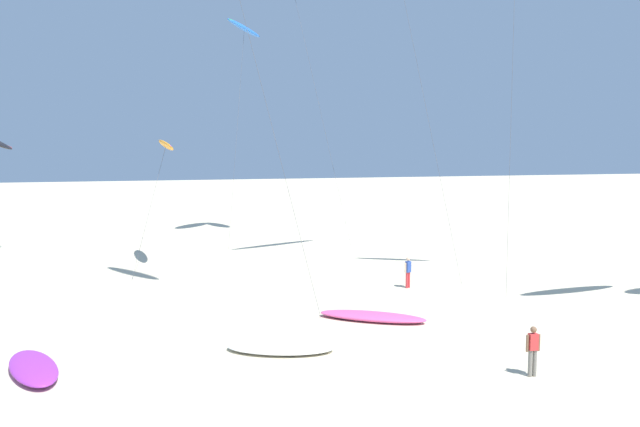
{
  "coord_description": "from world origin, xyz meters",
  "views": [
    {
      "loc": [
        -3.87,
        -4.62,
        7.49
      ],
      "look_at": [
        3.76,
        20.45,
        4.82
      ],
      "focal_mm": 35.82,
      "sensor_mm": 36.0,
      "label": 1
    }
  ],
  "objects_px": {
    "flying_kite_7": "(166,145)",
    "grounded_kite_1": "(372,316)",
    "grounded_kite_2": "(33,367)",
    "flying_kite_9": "(244,28)",
    "person_near_right": "(408,271)",
    "grounded_kite_0": "(280,347)",
    "person_mid_field": "(533,349)"
  },
  "relations": [
    {
      "from": "flying_kite_7",
      "to": "grounded_kite_1",
      "type": "relative_size",
      "value": 1.76
    },
    {
      "from": "grounded_kite_1",
      "to": "grounded_kite_2",
      "type": "distance_m",
      "value": 13.63
    },
    {
      "from": "flying_kite_9",
      "to": "person_near_right",
      "type": "relative_size",
      "value": 10.8
    },
    {
      "from": "grounded_kite_2",
      "to": "person_near_right",
      "type": "xyz_separation_m",
      "value": [
        17.56,
        8.42,
        0.73
      ]
    },
    {
      "from": "grounded_kite_0",
      "to": "grounded_kite_1",
      "type": "xyz_separation_m",
      "value": [
        4.84,
        2.97,
        0.02
      ]
    },
    {
      "from": "flying_kite_7",
      "to": "grounded_kite_1",
      "type": "xyz_separation_m",
      "value": [
        7.68,
        -16.47,
        -7.55
      ]
    },
    {
      "from": "flying_kite_7",
      "to": "person_mid_field",
      "type": "relative_size",
      "value": 4.88
    },
    {
      "from": "person_near_right",
      "to": "person_mid_field",
      "type": "distance_m",
      "value": 13.65
    },
    {
      "from": "grounded_kite_1",
      "to": "person_mid_field",
      "type": "bearing_deg",
      "value": -72.75
    },
    {
      "from": "grounded_kite_1",
      "to": "person_near_right",
      "type": "bearing_deg",
      "value": 52.49
    },
    {
      "from": "grounded_kite_0",
      "to": "grounded_kite_2",
      "type": "xyz_separation_m",
      "value": [
        -8.48,
        0.07,
        0.05
      ]
    },
    {
      "from": "flying_kite_9",
      "to": "person_near_right",
      "type": "height_order",
      "value": "flying_kite_9"
    },
    {
      "from": "grounded_kite_1",
      "to": "grounded_kite_2",
      "type": "xyz_separation_m",
      "value": [
        -13.32,
        -2.9,
        0.03
      ]
    },
    {
      "from": "grounded_kite_2",
      "to": "person_mid_field",
      "type": "bearing_deg",
      "value": -17.92
    },
    {
      "from": "flying_kite_9",
      "to": "grounded_kite_2",
      "type": "distance_m",
      "value": 38.13
    },
    {
      "from": "grounded_kite_2",
      "to": "person_mid_field",
      "type": "height_order",
      "value": "person_mid_field"
    },
    {
      "from": "grounded_kite_2",
      "to": "person_near_right",
      "type": "height_order",
      "value": "person_near_right"
    },
    {
      "from": "person_near_right",
      "to": "person_mid_field",
      "type": "bearing_deg",
      "value": -97.38
    },
    {
      "from": "flying_kite_9",
      "to": "grounded_kite_1",
      "type": "height_order",
      "value": "flying_kite_9"
    },
    {
      "from": "person_mid_field",
      "to": "grounded_kite_1",
      "type": "bearing_deg",
      "value": 107.25
    },
    {
      "from": "person_near_right",
      "to": "person_mid_field",
      "type": "xyz_separation_m",
      "value": [
        -1.75,
        -13.53,
        0.0
      ]
    },
    {
      "from": "flying_kite_7",
      "to": "grounded_kite_1",
      "type": "bearing_deg",
      "value": -65.01
    },
    {
      "from": "flying_kite_9",
      "to": "grounded_kite_1",
      "type": "relative_size",
      "value": 3.89
    },
    {
      "from": "grounded_kite_0",
      "to": "grounded_kite_1",
      "type": "bearing_deg",
      "value": 31.53
    },
    {
      "from": "flying_kite_7",
      "to": "flying_kite_9",
      "type": "height_order",
      "value": "flying_kite_9"
    },
    {
      "from": "grounded_kite_2",
      "to": "person_mid_field",
      "type": "relative_size",
      "value": 2.58
    },
    {
      "from": "grounded_kite_0",
      "to": "person_near_right",
      "type": "distance_m",
      "value": 12.46
    },
    {
      "from": "flying_kite_7",
      "to": "grounded_kite_1",
      "type": "height_order",
      "value": "flying_kite_7"
    },
    {
      "from": "flying_kite_7",
      "to": "person_near_right",
      "type": "bearing_deg",
      "value": -42.57
    },
    {
      "from": "flying_kite_9",
      "to": "person_mid_field",
      "type": "bearing_deg",
      "value": -85.55
    },
    {
      "from": "person_mid_field",
      "to": "flying_kite_7",
      "type": "bearing_deg",
      "value": 112.55
    },
    {
      "from": "grounded_kite_0",
      "to": "person_mid_field",
      "type": "bearing_deg",
      "value": -34.5
    }
  ]
}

